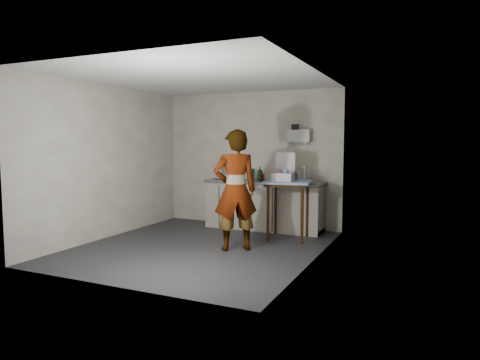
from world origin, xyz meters
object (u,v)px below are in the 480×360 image
at_px(soda_can, 263,177).
at_px(dark_bottle, 253,174).
at_px(standing_man, 235,190).
at_px(paper_towel, 219,173).
at_px(soap_bottle, 260,174).
at_px(dish_rack, 296,179).
at_px(side_table, 288,188).
at_px(bakery_box, 283,174).
at_px(kitchen_counter, 264,207).

xyz_separation_m(soda_can, dark_bottle, (-0.21, 0.01, 0.05)).
bearing_deg(standing_man, paper_towel, -91.45).
xyz_separation_m(soap_bottle, dish_rack, (0.70, -0.03, -0.07)).
bearing_deg(standing_man, soap_bottle, -117.14).
bearing_deg(side_table, soda_can, 130.23).
relative_size(standing_man, paper_towel, 7.19).
xyz_separation_m(standing_man, soap_bottle, (-0.24, 1.61, 0.13)).
height_order(side_table, standing_man, standing_man).
xyz_separation_m(dark_bottle, dish_rack, (0.89, -0.12, -0.04)).
relative_size(side_table, dark_bottle, 4.50).
height_order(soap_bottle, bakery_box, bakery_box).
bearing_deg(bakery_box, kitchen_counter, 125.93).
bearing_deg(side_table, paper_towel, 152.81).
height_order(side_table, paper_towel, paper_towel).
height_order(dish_rack, bakery_box, bakery_box).
relative_size(side_table, soda_can, 7.81).
bearing_deg(kitchen_counter, side_table, -41.90).
bearing_deg(paper_towel, standing_man, -55.75).
xyz_separation_m(standing_man, dark_bottle, (-0.42, 1.70, 0.11)).
distance_m(soap_bottle, paper_towel, 0.85).
xyz_separation_m(kitchen_counter, paper_towel, (-0.93, -0.02, 0.60)).
bearing_deg(bakery_box, standing_man, -120.14).
height_order(side_table, dish_rack, dish_rack).
relative_size(dark_bottle, bakery_box, 0.47).
relative_size(soap_bottle, bakery_box, 0.57).
relative_size(dark_bottle, dish_rack, 0.51).
bearing_deg(dish_rack, soap_bottle, 177.22).
height_order(kitchen_counter, dark_bottle, dark_bottle).
relative_size(soda_can, dish_rack, 0.30).
bearing_deg(dark_bottle, dish_rack, -7.95).
relative_size(paper_towel, dish_rack, 0.59).
height_order(kitchen_counter, soap_bottle, soap_bottle).
distance_m(kitchen_counter, dark_bottle, 0.65).
bearing_deg(standing_man, soda_can, -118.31).
bearing_deg(bakery_box, dark_bottle, 133.10).
bearing_deg(side_table, standing_man, -123.48).
distance_m(standing_man, bakery_box, 1.10).
height_order(dark_bottle, bakery_box, bakery_box).
bearing_deg(dish_rack, paper_towel, 178.91).
bearing_deg(soda_can, bakery_box, -47.26).
distance_m(dark_bottle, bakery_box, 1.10).
bearing_deg(standing_man, dish_rack, -142.04).
bearing_deg(dark_bottle, soda_can, -2.99).
xyz_separation_m(side_table, standing_man, (-0.51, -1.02, 0.05)).
bearing_deg(soda_can, dark_bottle, 177.01).
distance_m(soap_bottle, bakery_box, 0.91).
xyz_separation_m(soda_can, bakery_box, (0.64, -0.69, 0.12)).
bearing_deg(kitchen_counter, standing_man, -84.27).
relative_size(dark_bottle, paper_towel, 0.87).
relative_size(kitchen_counter, paper_towel, 8.83).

